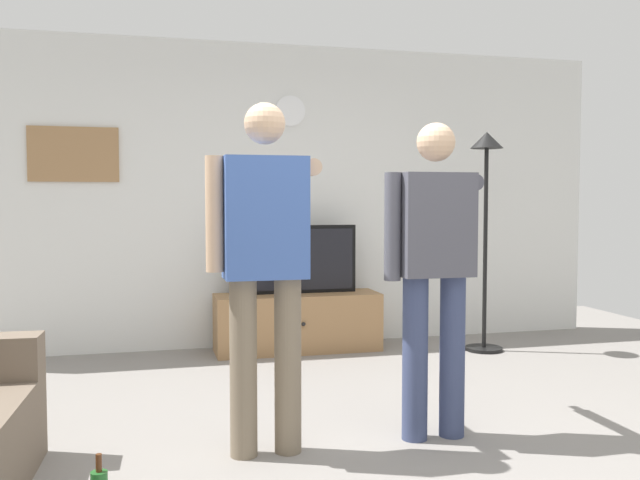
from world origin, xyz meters
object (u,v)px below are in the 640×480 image
(person_standing_nearer_lamp, at_px, (265,255))
(person_standing_nearer_couch, at_px, (434,261))
(wall_clock, at_px, (290,111))
(tv_stand, at_px, (298,322))
(television, at_px, (296,259))
(framed_picture, at_px, (74,154))
(floor_lamp, at_px, (486,195))

(person_standing_nearer_lamp, distance_m, person_standing_nearer_couch, 0.94)
(wall_clock, height_order, person_standing_nearer_lamp, wall_clock)
(tv_stand, bearing_deg, person_standing_nearer_couch, -83.61)
(wall_clock, bearing_deg, person_standing_nearer_lamp, -104.57)
(television, bearing_deg, tv_stand, -90.00)
(tv_stand, distance_m, television, 0.55)
(framed_picture, relative_size, person_standing_nearer_lamp, 0.40)
(tv_stand, relative_size, person_standing_nearer_lamp, 0.79)
(tv_stand, relative_size, person_standing_nearer_couch, 0.82)
(framed_picture, distance_m, floor_lamp, 3.51)
(tv_stand, xyz_separation_m, television, (-0.00, 0.05, 0.55))
(floor_lamp, distance_m, person_standing_nearer_lamp, 3.00)
(person_standing_nearer_lamp, bearing_deg, tv_stand, 73.71)
(tv_stand, height_order, floor_lamp, floor_lamp)
(television, relative_size, floor_lamp, 0.56)
(wall_clock, distance_m, floor_lamp, 1.88)
(tv_stand, height_order, wall_clock, wall_clock)
(tv_stand, distance_m, person_standing_nearer_lamp, 2.55)
(television, relative_size, person_standing_nearer_lamp, 0.59)
(tv_stand, height_order, person_standing_nearer_couch, person_standing_nearer_couch)
(wall_clock, distance_m, framed_picture, 1.89)
(television, bearing_deg, wall_clock, 90.00)
(tv_stand, bearing_deg, framed_picture, 170.91)
(wall_clock, xyz_separation_m, floor_lamp, (1.58, -0.68, -0.75))
(floor_lamp, bearing_deg, framed_picture, 168.68)
(wall_clock, relative_size, framed_picture, 0.37)
(person_standing_nearer_couch, bearing_deg, framed_picture, 128.89)
(tv_stand, distance_m, person_standing_nearer_couch, 2.44)
(wall_clock, relative_size, person_standing_nearer_couch, 0.16)
(television, distance_m, floor_lamp, 1.73)
(television, xyz_separation_m, framed_picture, (-1.84, 0.25, 0.90))
(person_standing_nearer_lamp, relative_size, person_standing_nearer_couch, 1.04)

